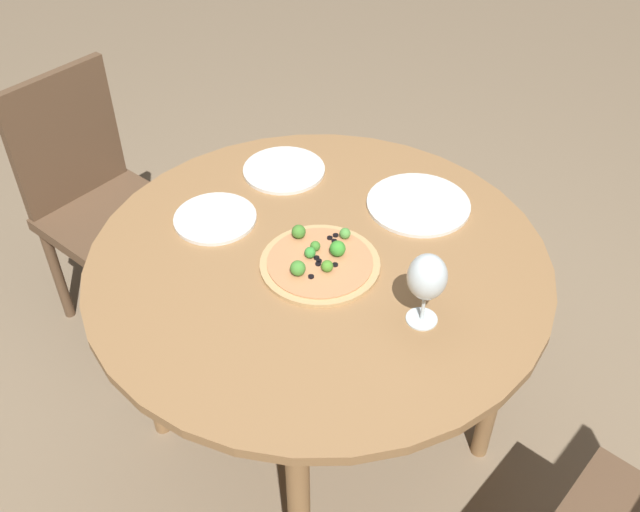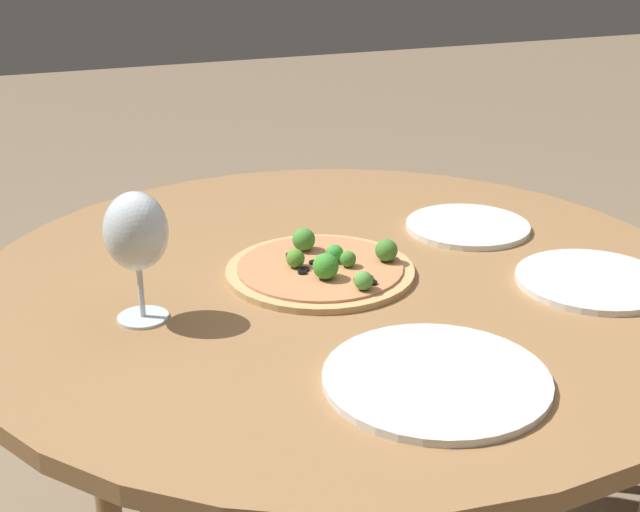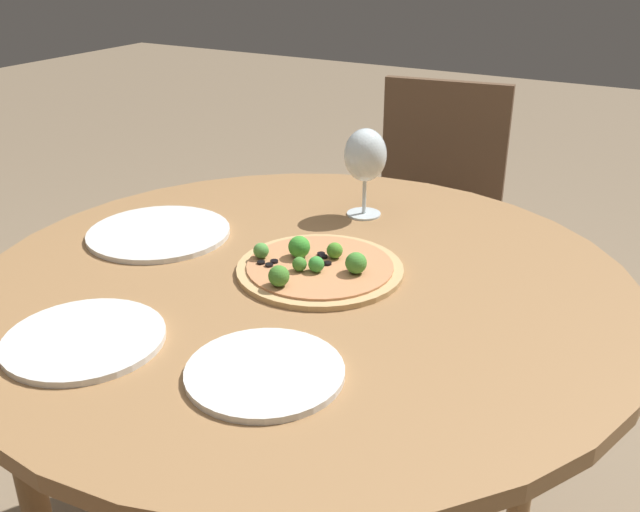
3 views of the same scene
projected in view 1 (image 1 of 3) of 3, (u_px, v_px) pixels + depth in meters
name	position (u px, v px, depth m)	size (l,w,h in m)	color
ground_plane	(319.00, 439.00, 2.22)	(12.00, 12.00, 0.00)	#847056
dining_table	(318.00, 281.00, 1.77)	(1.12, 1.12, 0.75)	olive
chair	(99.00, 198.00, 2.36)	(0.46, 0.46, 0.89)	brown
pizza	(320.00, 261.00, 1.69)	(0.29, 0.29, 0.05)	tan
wine_glass	(427.00, 278.00, 1.48)	(0.09, 0.09, 0.18)	silver
plate_near	(215.00, 218.00, 1.82)	(0.21, 0.21, 0.01)	silver
plate_far	(284.00, 170.00, 1.99)	(0.23, 0.23, 0.01)	silver
plate_side	(418.00, 204.00, 1.87)	(0.27, 0.27, 0.01)	silver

